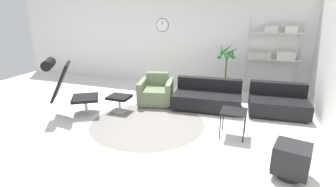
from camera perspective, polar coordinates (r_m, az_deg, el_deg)
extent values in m
plane|color=silver|center=(5.45, -1.82, -6.16)|extent=(12.00, 12.00, 0.00)
cube|color=silver|center=(7.71, 5.76, 11.79)|extent=(12.00, 0.06, 2.80)
cylinder|color=black|center=(7.92, -1.23, 14.67)|extent=(0.39, 0.01, 0.39)
cylinder|color=white|center=(7.92, -1.24, 14.67)|extent=(0.36, 0.02, 0.36)
cube|color=black|center=(7.90, -1.28, 15.06)|extent=(0.01, 0.01, 0.11)
cylinder|color=slate|center=(5.39, -4.45, -6.46)|extent=(2.32, 2.32, 0.01)
cylinder|color=#BCBCC1|center=(6.12, -17.26, -4.09)|extent=(0.61, 0.61, 0.02)
cylinder|color=#BCBCC1|center=(6.07, -17.40, -2.66)|extent=(0.06, 0.06, 0.31)
cube|color=black|center=(6.00, -17.57, -0.95)|extent=(0.77, 0.78, 0.06)
cube|color=black|center=(5.95, -22.35, 2.48)|extent=(0.66, 0.71, 0.78)
cylinder|color=black|center=(5.91, -24.57, 5.87)|extent=(0.45, 0.55, 0.20)
cylinder|color=#BCBCC1|center=(6.10, -10.41, -3.63)|extent=(0.36, 0.36, 0.02)
cylinder|color=#BCBCC1|center=(6.05, -10.49, -2.31)|extent=(0.05, 0.05, 0.28)
cube|color=black|center=(5.99, -10.59, -0.78)|extent=(0.48, 0.41, 0.06)
cube|color=silver|center=(6.47, -2.62, -1.87)|extent=(0.77, 0.78, 0.06)
cube|color=#667556|center=(6.40, -2.65, -0.20)|extent=(0.71, 0.89, 0.34)
cube|color=#667556|center=(6.60, -2.26, 3.32)|extent=(0.57, 0.29, 0.32)
cube|color=#667556|center=(6.33, 0.32, 0.44)|extent=(0.29, 0.80, 0.51)
cube|color=#667556|center=(6.44, -5.59, 0.64)|extent=(0.29, 0.80, 0.51)
cube|color=black|center=(6.21, 8.44, -2.97)|extent=(1.42, 0.81, 0.05)
cube|color=black|center=(6.15, 8.52, -1.38)|extent=(1.58, 0.95, 0.31)
cube|color=black|center=(6.36, 8.99, 2.11)|extent=(1.53, 0.31, 0.29)
cube|color=black|center=(6.28, 22.60, -4.00)|extent=(1.15, 0.79, 0.05)
cube|color=black|center=(6.22, 22.80, -2.44)|extent=(1.28, 0.93, 0.31)
cube|color=black|center=(6.43, 22.79, 1.05)|extent=(1.23, 0.29, 0.29)
cube|color=black|center=(4.83, 14.19, -3.79)|extent=(0.45, 0.45, 0.02)
cylinder|color=black|center=(4.76, 11.26, -7.15)|extent=(0.02, 0.02, 0.47)
cylinder|color=black|center=(4.73, 16.18, -7.70)|extent=(0.02, 0.02, 0.47)
cylinder|color=black|center=(5.13, 11.94, -5.28)|extent=(0.02, 0.02, 0.47)
cylinder|color=black|center=(5.10, 16.49, -5.78)|extent=(0.02, 0.02, 0.47)
cylinder|color=black|center=(4.16, 24.87, -15.58)|extent=(0.33, 0.33, 0.09)
cube|color=black|center=(4.04, 25.34, -12.66)|extent=(0.54, 0.52, 0.40)
cube|color=#282D33|center=(4.06, 22.04, -12.06)|extent=(0.09, 0.37, 0.34)
cylinder|color=#333338|center=(7.15, 12.19, 0.58)|extent=(0.26, 0.26, 0.27)
cylinder|color=#382819|center=(7.12, 12.26, 1.52)|extent=(0.24, 0.24, 0.02)
cylinder|color=brown|center=(7.02, 12.47, 4.65)|extent=(0.04, 0.04, 0.78)
cone|color=#2D6B33|center=(6.93, 13.88, 8.50)|extent=(0.15, 0.34, 0.28)
cone|color=#2D6B33|center=(7.07, 13.61, 8.85)|extent=(0.41, 0.28, 0.32)
cone|color=#2D6B33|center=(7.09, 12.45, 9.24)|extent=(0.44, 0.24, 0.38)
cone|color=#2D6B33|center=(6.94, 11.39, 9.11)|extent=(0.12, 0.41, 0.37)
cone|color=#2D6B33|center=(6.82, 12.12, 8.75)|extent=(0.32, 0.25, 0.33)
cone|color=#2D6B33|center=(6.81, 13.22, 8.21)|extent=(0.32, 0.25, 0.24)
cylinder|color=#BCBCC1|center=(7.43, 16.89, 7.63)|extent=(0.03, 0.03, 1.97)
cylinder|color=#BCBCC1|center=(7.49, 26.60, 6.57)|extent=(0.03, 0.03, 1.97)
cube|color=silver|center=(7.32, 21.79, 6.95)|extent=(1.32, 0.28, 0.02)
cube|color=silver|center=(7.23, 22.42, 12.16)|extent=(1.32, 0.28, 0.02)
cube|color=beige|center=(7.31, 24.29, 7.52)|extent=(0.43, 0.24, 0.20)
cube|color=silver|center=(7.24, 25.25, 12.56)|extent=(0.28, 0.24, 0.16)
cube|color=#B7B2A8|center=(7.29, 19.31, 7.91)|extent=(0.56, 0.24, 0.16)
cube|color=beige|center=(7.21, 21.56, 12.96)|extent=(0.31, 0.24, 0.15)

